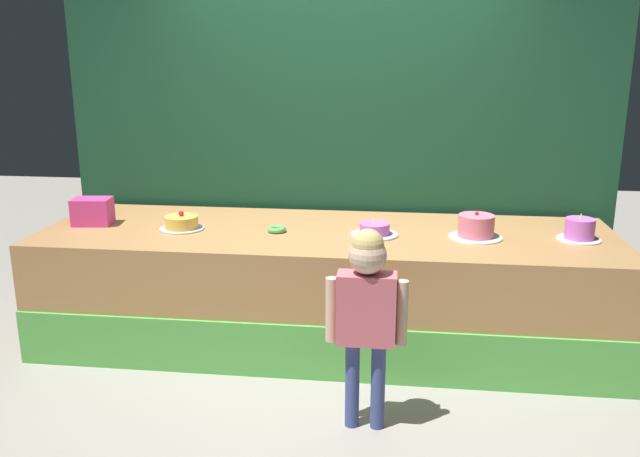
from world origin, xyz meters
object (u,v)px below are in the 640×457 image
(cake_center_left, at_px, (375,230))
(cake_far_right, at_px, (580,230))
(pink_box, at_px, (93,211))
(cake_center_right, at_px, (476,227))
(donut, at_px, (277,229))
(child_figure, at_px, (367,303))
(cake_far_left, at_px, (182,223))

(cake_center_left, distance_m, cake_far_right, 1.28)
(pink_box, xyz_separation_m, cake_center_right, (2.55, -0.02, -0.02))
(cake_far_right, bearing_deg, pink_box, -179.80)
(pink_box, xyz_separation_m, donut, (1.27, -0.04, -0.07))
(donut, bearing_deg, child_figure, -56.96)
(pink_box, bearing_deg, donut, -1.72)
(pink_box, bearing_deg, cake_far_left, -4.10)
(donut, height_order, cake_center_right, cake_center_right)
(pink_box, relative_size, donut, 2.06)
(child_figure, relative_size, cake_far_right, 3.99)
(cake_far_left, height_order, cake_center_right, cake_center_right)
(child_figure, distance_m, cake_far_left, 1.62)
(donut, xyz_separation_m, cake_center_left, (0.64, -0.00, 0.02))
(cake_center_left, bearing_deg, cake_far_left, -179.72)
(cake_center_left, xyz_separation_m, cake_center_right, (0.64, 0.02, 0.03))
(child_figure, relative_size, cake_far_left, 3.64)
(donut, height_order, cake_far_right, cake_far_right)
(pink_box, bearing_deg, cake_center_left, -1.18)
(pink_box, relative_size, cake_center_right, 0.75)
(child_figure, relative_size, cake_center_left, 3.51)
(pink_box, distance_m, cake_far_right, 3.19)
(child_figure, bearing_deg, cake_far_right, 39.39)
(donut, relative_size, cake_center_left, 0.40)
(cake_center_right, xyz_separation_m, cake_far_right, (0.64, 0.03, -0.01))
(cake_far_left, relative_size, cake_center_right, 0.88)
(cake_center_left, height_order, cake_far_right, cake_far_right)
(pink_box, bearing_deg, cake_far_right, 0.20)
(child_figure, height_order, cake_center_left, child_figure)
(cake_center_right, bearing_deg, cake_far_left, -179.20)
(cake_far_left, bearing_deg, donut, 0.67)
(cake_center_left, bearing_deg, cake_far_right, 2.28)
(cake_center_left, distance_m, cake_center_right, 0.64)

